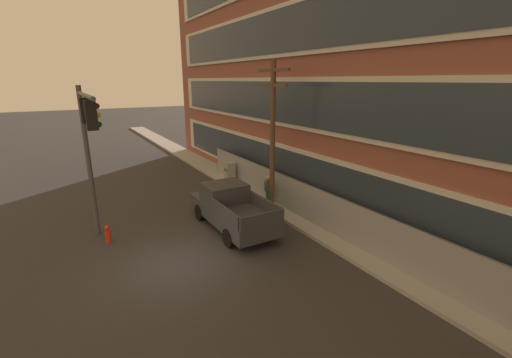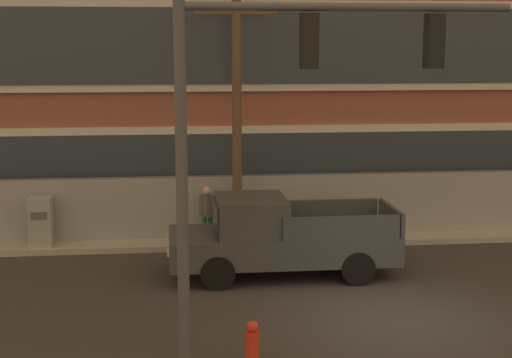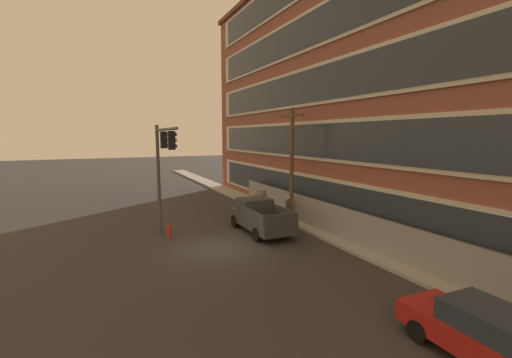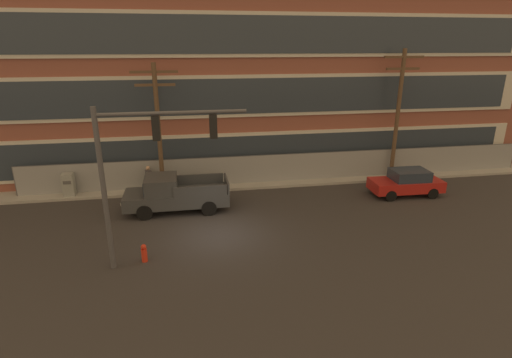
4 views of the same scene
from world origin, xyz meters
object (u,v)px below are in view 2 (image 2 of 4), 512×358
pedestrian_near_cabinet (207,212)px  fire_hydrant (252,342)px  electrical_cabinet (41,225)px  traffic_signal_mast (275,106)px  pickup_truck_dark_grey (278,238)px  utility_pole_near_corner (237,93)px

pedestrian_near_cabinet → fire_hydrant: (0.40, -8.28, -0.59)m
pedestrian_near_cabinet → electrical_cabinet: bearing=-178.1°
traffic_signal_mast → electrical_cabinet: (-5.26, 8.40, -3.83)m
pickup_truck_dark_grey → pedestrian_near_cabinet: size_ratio=3.29×
pickup_truck_dark_grey → utility_pole_near_corner: 4.39m
pickup_truck_dark_grey → fire_hydrant: pickup_truck_dark_grey is taller
traffic_signal_mast → pedestrian_near_cabinet: traffic_signal_mast is taller
pickup_truck_dark_grey → electrical_cabinet: bearing=154.7°
utility_pole_near_corner → pedestrian_near_cabinet: 3.42m
traffic_signal_mast → utility_pole_near_corner: 8.28m
electrical_cabinet → traffic_signal_mast: bearing=-58.0°
pedestrian_near_cabinet → fire_hydrant: pedestrian_near_cabinet is taller
traffic_signal_mast → fire_hydrant: bearing=141.6°
pickup_truck_dark_grey → fire_hydrant: 5.42m
pickup_truck_dark_grey → fire_hydrant: (-1.17, -5.26, -0.56)m
utility_pole_near_corner → traffic_signal_mast: bearing=-90.5°
pickup_truck_dark_grey → fire_hydrant: bearing=-102.5°
traffic_signal_mast → fire_hydrant: (-0.34, 0.27, -4.21)m
utility_pole_near_corner → pickup_truck_dark_grey: bearing=-74.7°
traffic_signal_mast → electrical_cabinet: traffic_signal_mast is taller
fire_hydrant → traffic_signal_mast: bearing=-38.4°
electrical_cabinet → fire_hydrant: size_ratio=1.95×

